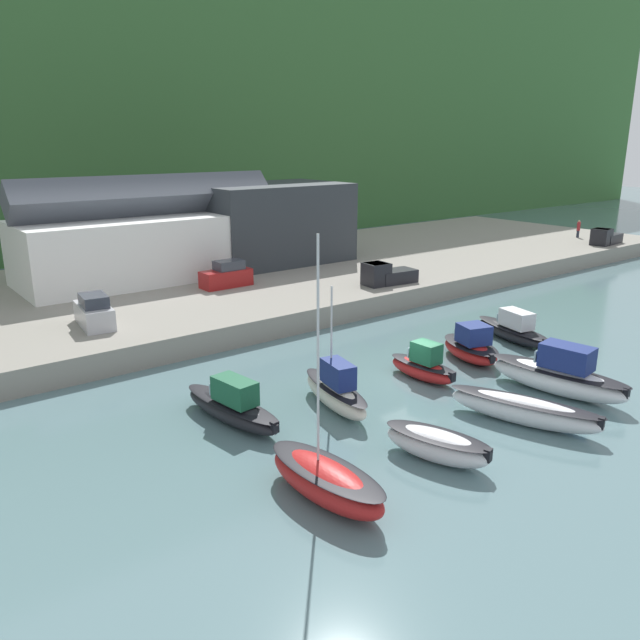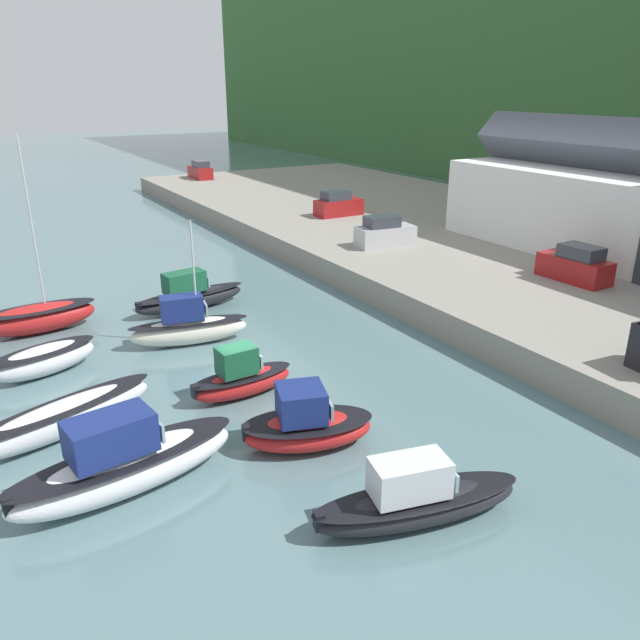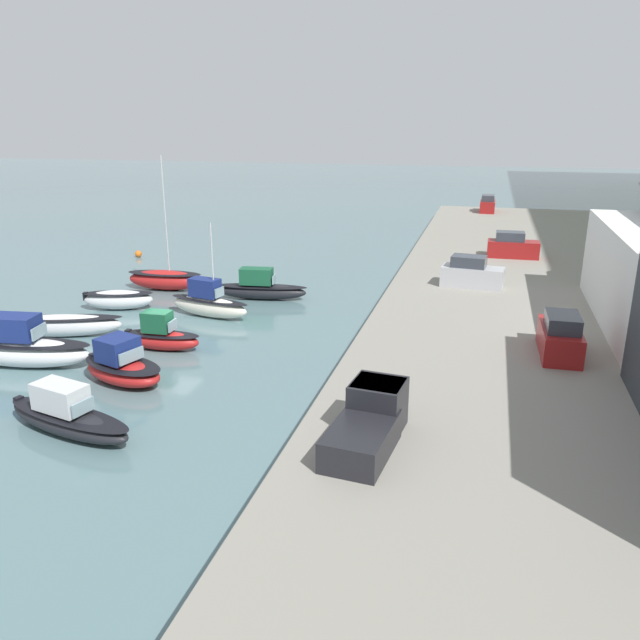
% 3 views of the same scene
% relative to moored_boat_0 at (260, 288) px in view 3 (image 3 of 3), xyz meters
% --- Properties ---
extents(ground_plane, '(320.00, 320.00, 0.00)m').
position_rel_moored_boat_0_xyz_m(ground_plane, '(10.89, -1.42, -0.84)').
color(ground_plane, slate).
extents(moored_boat_0, '(2.50, 7.03, 2.33)m').
position_rel_moored_boat_0_xyz_m(moored_boat_0, '(0.00, 0.00, 0.00)').
color(moored_boat_0, black).
rests_on(moored_boat_0, ground_plane).
extents(moored_boat_1, '(2.60, 6.19, 6.39)m').
position_rel_moored_boat_0_xyz_m(moored_boat_1, '(5.03, -1.84, 0.13)').
color(moored_boat_1, white).
rests_on(moored_boat_1, ground_plane).
extents(moored_boat_2, '(1.73, 4.64, 2.28)m').
position_rel_moored_boat_0_xyz_m(moored_boat_2, '(11.59, -1.80, -0.02)').
color(moored_boat_2, red).
rests_on(moored_boat_2, ground_plane).
extents(moored_boat_3, '(3.69, 5.33, 2.36)m').
position_rel_moored_boat_0_xyz_m(moored_boat_3, '(16.41, -1.34, 0.02)').
color(moored_boat_3, red).
rests_on(moored_boat_3, ground_plane).
extents(moored_boat_4, '(3.19, 6.95, 2.20)m').
position_rel_moored_boat_0_xyz_m(moored_boat_4, '(21.82, -0.59, -0.06)').
color(moored_boat_4, black).
rests_on(moored_boat_4, ground_plane).
extents(moored_boat_5, '(2.44, 6.14, 10.25)m').
position_rel_moored_boat_0_xyz_m(moored_boat_5, '(-0.65, -8.19, -0.01)').
color(moored_boat_5, red).
rests_on(moored_boat_5, ground_plane).
extents(moored_boat_6, '(3.04, 5.17, 1.37)m').
position_rel_moored_boat_0_xyz_m(moored_boat_6, '(5.06, -8.72, -0.11)').
color(moored_boat_6, silver).
rests_on(moored_boat_6, ground_plane).
extents(moored_boat_7, '(3.89, 7.60, 1.38)m').
position_rel_moored_boat_0_xyz_m(moored_boat_7, '(11.11, -8.89, -0.10)').
color(moored_boat_7, silver).
rests_on(moored_boat_7, ground_plane).
extents(moored_boat_8, '(3.13, 7.88, 2.84)m').
position_rel_moored_boat_0_xyz_m(moored_boat_8, '(15.84, -7.78, 0.21)').
color(moored_boat_8, white).
rests_on(moored_boat_8, ground_plane).
extents(parked_car_0, '(4.21, 1.83, 2.16)m').
position_rel_moored_boat_0_xyz_m(parked_car_0, '(-40.30, 15.72, 1.70)').
color(parked_car_0, maroon).
rests_on(parked_car_0, quay_promenade).
extents(parked_car_1, '(1.86, 4.23, 2.16)m').
position_rel_moored_boat_0_xyz_m(parked_car_1, '(-12.43, 18.09, 1.70)').
color(parked_car_1, maroon).
rests_on(parked_car_1, quay_promenade).
extents(parked_car_2, '(2.27, 4.38, 2.16)m').
position_rel_moored_boat_0_xyz_m(parked_car_2, '(-1.45, 15.12, 1.70)').
color(parked_car_2, '#B7B7BC').
rests_on(parked_car_2, quay_promenade).
extents(parked_car_3, '(4.23, 1.88, 2.16)m').
position_rel_moored_boat_0_xyz_m(parked_car_3, '(11.05, 19.79, 1.70)').
color(parked_car_3, maroon).
rests_on(parked_car_3, quay_promenade).
extents(pickup_truck_0, '(4.91, 2.44, 1.90)m').
position_rel_moored_boat_0_xyz_m(pickup_truck_0, '(22.05, 12.39, 1.60)').
color(pickup_truck_0, black).
rests_on(pickup_truck_0, quay_promenade).
extents(mooring_buoy_0, '(0.65, 0.65, 0.65)m').
position_rel_moored_boat_0_xyz_m(mooring_buoy_0, '(-10.96, -16.67, -0.51)').
color(mooring_buoy_0, orange).
rests_on(mooring_buoy_0, ground_plane).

